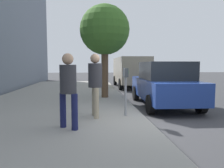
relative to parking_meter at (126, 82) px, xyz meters
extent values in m
plane|color=#38383A|center=(-0.27, -0.55, -1.17)|extent=(80.00, 80.00, 0.00)
cube|color=gray|center=(-0.27, 2.45, -1.09)|extent=(28.00, 6.00, 0.15)
cylinder|color=gray|center=(0.00, 0.00, -0.44)|extent=(0.07, 0.07, 1.15)
cube|color=#383D42|center=(-0.10, 0.00, 0.26)|extent=(0.16, 0.11, 0.26)
cube|color=#383D42|center=(0.10, 0.00, 0.26)|extent=(0.16, 0.11, 0.26)
cube|color=#268C33|center=(-0.10, -0.06, 0.28)|extent=(0.10, 0.01, 0.10)
cube|color=#268C33|center=(0.10, -0.06, 0.28)|extent=(0.10, 0.01, 0.10)
cylinder|color=tan|center=(0.13, 0.91, -0.58)|extent=(0.15, 0.15, 0.86)
cylinder|color=tan|center=(-0.26, 0.87, -0.58)|extent=(0.15, 0.15, 0.86)
cylinder|color=#333338|center=(-0.06, 0.89, 0.19)|extent=(0.40, 0.40, 0.68)
sphere|color=tan|center=(-0.06, 0.89, 0.67)|extent=(0.27, 0.27, 0.27)
cylinder|color=#191E4C|center=(-1.03, 1.69, -0.59)|extent=(0.15, 0.15, 0.84)
cylinder|color=#191E4C|center=(-1.28, 1.40, -0.59)|extent=(0.15, 0.15, 0.84)
cylinder|color=#333338|center=(-1.15, 1.54, 0.16)|extent=(0.39, 0.39, 0.67)
sphere|color=tan|center=(-1.15, 1.54, 0.62)|extent=(0.26, 0.26, 0.26)
cube|color=navy|center=(2.14, -1.90, -0.46)|extent=(4.46, 1.99, 0.76)
cube|color=black|center=(1.94, -1.89, 0.26)|extent=(2.26, 1.77, 0.68)
cylinder|color=black|center=(3.60, -1.07, -0.84)|extent=(0.67, 0.24, 0.66)
cylinder|color=black|center=(3.54, -2.82, -0.84)|extent=(0.67, 0.24, 0.66)
cylinder|color=black|center=(0.74, -0.98, -0.84)|extent=(0.67, 0.24, 0.66)
cylinder|color=black|center=(0.68, -2.72, -0.84)|extent=(0.67, 0.24, 0.66)
cube|color=gray|center=(9.40, -1.90, 0.11)|extent=(5.21, 2.03, 1.80)
cylinder|color=black|center=(11.10, -0.96, -0.79)|extent=(0.76, 0.22, 0.76)
cylinder|color=black|center=(11.09, -2.86, -0.79)|extent=(0.76, 0.22, 0.76)
cylinder|color=black|center=(7.72, -0.94, -0.79)|extent=(0.76, 0.22, 0.76)
cylinder|color=black|center=(7.71, -2.84, -0.79)|extent=(0.76, 0.22, 0.76)
cylinder|color=brown|center=(3.71, 0.36, 0.19)|extent=(0.32, 0.32, 2.42)
sphere|color=#3D6D28|center=(3.71, 0.36, 2.08)|extent=(2.27, 2.27, 2.27)
cylinder|color=black|center=(7.89, 0.03, 0.78)|extent=(0.12, 0.12, 3.60)
cube|color=black|center=(7.89, -0.17, 2.13)|extent=(0.24, 0.20, 0.76)
sphere|color=red|center=(7.89, -0.28, 2.37)|extent=(0.14, 0.14, 0.14)
sphere|color=orange|center=(7.89, -0.28, 2.13)|extent=(0.14, 0.14, 0.14)
sphere|color=green|center=(7.89, -0.28, 1.89)|extent=(0.14, 0.14, 0.14)
camera|label=1|loc=(-6.21, 1.02, 0.49)|focal=34.43mm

